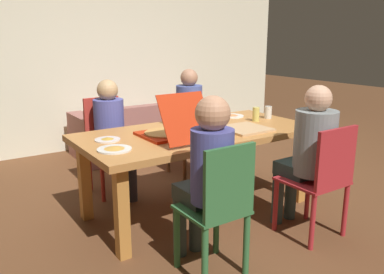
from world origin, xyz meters
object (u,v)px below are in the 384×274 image
(chair_1, at_px, (107,141))
(plate_3, at_px, (114,149))
(chair_3, at_px, (185,132))
(plate_2, at_px, (108,139))
(chair_2, at_px, (219,208))
(person_0, at_px, (309,148))
(person_1, at_px, (112,129))
(pizza_box_0, at_px, (245,129))
(couch, at_px, (147,133))
(person_3, at_px, (192,115))
(drinking_glass_1, at_px, (268,112))
(drinking_glass_3, at_px, (166,117))
(dining_table, at_px, (198,140))
(pizza_box_1, at_px, (170,131))
(drinking_glass_0, at_px, (256,114))
(plate_0, at_px, (232,116))
(plate_1, at_px, (186,125))
(person_2, at_px, (207,170))
(drinking_glass_2, at_px, (212,130))
(chair_0, at_px, (322,177))

(chair_1, bearing_deg, plate_3, -108.77)
(chair_3, relative_size, plate_2, 4.28)
(chair_2, height_order, chair_3, chair_2)
(person_0, distance_m, chair_1, 2.05)
(person_1, distance_m, pizza_box_0, 1.32)
(chair_1, distance_m, couch, 1.51)
(person_1, distance_m, plate_2, 0.73)
(person_3, xyz_separation_m, drinking_glass_1, (0.41, -0.79, 0.11))
(person_0, relative_size, person_3, 1.00)
(person_1, bearing_deg, chair_2, -90.00)
(person_1, relative_size, drinking_glass_3, 9.29)
(chair_3, relative_size, drinking_glass_3, 7.00)
(dining_table, height_order, person_1, person_1)
(pizza_box_1, distance_m, drinking_glass_0, 1.05)
(plate_0, bearing_deg, chair_3, 103.67)
(couch, bearing_deg, person_0, -90.60)
(drinking_glass_0, bearing_deg, person_0, -103.69)
(person_1, xyz_separation_m, drinking_glass_0, (1.20, -0.76, 0.15))
(plate_1, bearing_deg, plate_0, 9.19)
(plate_1, height_order, couch, plate_1)
(person_2, relative_size, drinking_glass_2, 10.93)
(person_1, xyz_separation_m, drinking_glass_2, (0.46, -1.03, 0.13))
(plate_3, relative_size, drinking_glass_1, 2.05)
(person_3, relative_size, plate_2, 5.93)
(chair_0, relative_size, person_2, 0.76)
(dining_table, relative_size, chair_1, 2.18)
(chair_2, height_order, plate_1, chair_2)
(plate_2, bearing_deg, plate_0, 7.92)
(chair_3, height_order, couch, chair_3)
(chair_3, height_order, plate_0, chair_3)
(pizza_box_1, xyz_separation_m, drinking_glass_0, (1.05, 0.09, 0.02))
(drinking_glass_1, distance_m, couch, 2.08)
(dining_table, height_order, drinking_glass_2, drinking_glass_2)
(dining_table, bearing_deg, pizza_box_1, -167.32)
(plate_3, bearing_deg, plate_0, 17.97)
(plate_2, height_order, plate_3, same)
(person_2, relative_size, person_3, 1.00)
(person_0, distance_m, drinking_glass_3, 1.39)
(chair_3, xyz_separation_m, pizza_box_1, (-0.84, -1.06, 0.33))
(drinking_glass_2, bearing_deg, plate_1, 84.26)
(chair_2, xyz_separation_m, drinking_glass_0, (1.20, 0.98, 0.33))
(chair_0, distance_m, drinking_glass_2, 0.95)
(chair_0, xyz_separation_m, chair_3, (-0.00, 1.97, -0.03))
(person_3, distance_m, plate_1, 0.79)
(plate_0, distance_m, plate_1, 0.66)
(person_0, bearing_deg, pizza_box_1, 137.60)
(drinking_glass_2, bearing_deg, plate_3, 174.31)
(dining_table, distance_m, drinking_glass_1, 0.92)
(pizza_box_0, xyz_separation_m, drinking_glass_3, (-0.45, 0.63, 0.05))
(pizza_box_0, relative_size, drinking_glass_1, 3.14)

